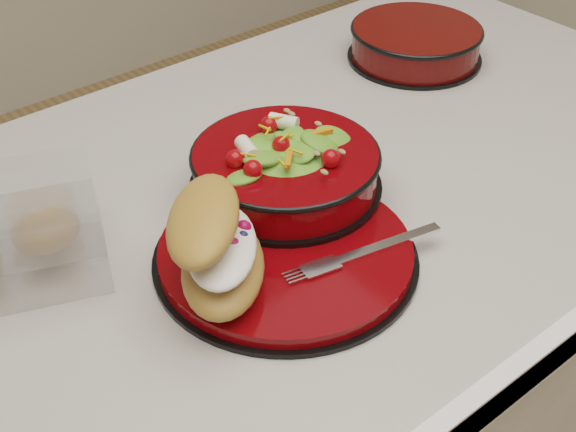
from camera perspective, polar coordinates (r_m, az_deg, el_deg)
island_counter at (r=1.31m, az=1.66°, el=-13.32°), size 1.24×0.74×0.90m
dinner_plate at (r=0.87m, az=-0.09°, el=-2.69°), size 0.29×0.29×0.02m
salad_bowl at (r=0.93m, az=-0.19°, el=3.82°), size 0.23×0.23×0.09m
croissant at (r=0.80m, az=-4.98°, el=-2.12°), size 0.16×0.18×0.09m
fork at (r=0.86m, az=5.68°, el=-2.48°), size 0.17×0.05×0.00m
pastry_box at (r=0.89m, az=-19.56°, el=-1.36°), size 0.24×0.21×0.09m
extra_bowl at (r=1.29m, az=9.07°, el=12.14°), size 0.21×0.21×0.05m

